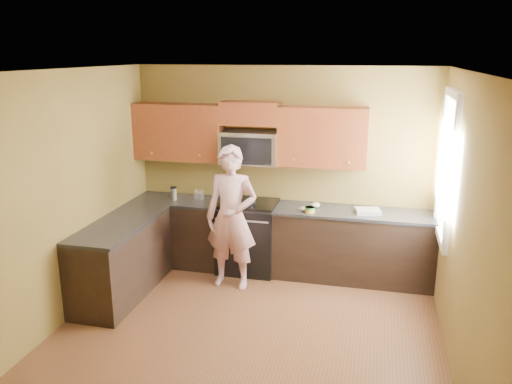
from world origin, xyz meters
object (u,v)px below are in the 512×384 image
(stove, at_px, (248,236))
(woman, at_px, (231,218))
(travel_mug, at_px, (174,200))
(microwave, at_px, (250,163))
(butter_tub, at_px, (310,213))
(frying_pan, at_px, (244,203))

(stove, distance_m, woman, 0.68)
(travel_mug, bearing_deg, microwave, 8.93)
(woman, height_order, travel_mug, woman)
(stove, height_order, microwave, microwave)
(stove, bearing_deg, butter_tub, -11.57)
(stove, xyz_separation_m, butter_tub, (0.85, -0.17, 0.45))
(frying_pan, bearing_deg, butter_tub, -15.20)
(butter_tub, height_order, travel_mug, travel_mug)
(microwave, xyz_separation_m, travel_mug, (-1.03, -0.16, -0.53))
(frying_pan, xyz_separation_m, butter_tub, (0.89, -0.14, -0.03))
(stove, xyz_separation_m, microwave, (0.00, 0.12, 0.97))
(travel_mug, bearing_deg, butter_tub, -4.18)
(stove, bearing_deg, microwave, 90.00)
(woman, height_order, frying_pan, woman)
(microwave, distance_m, frying_pan, 0.53)
(stove, relative_size, butter_tub, 7.57)
(woman, relative_size, frying_pan, 3.52)
(stove, xyz_separation_m, travel_mug, (-1.03, -0.04, 0.45))
(butter_tub, distance_m, travel_mug, 1.88)
(frying_pan, height_order, travel_mug, travel_mug)
(butter_tub, bearing_deg, woman, -159.09)
(woman, relative_size, travel_mug, 9.66)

